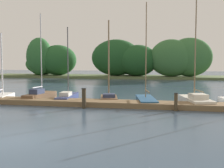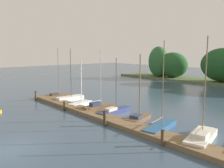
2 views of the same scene
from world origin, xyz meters
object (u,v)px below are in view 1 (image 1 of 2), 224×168
sailboat_5 (109,97)px  mooring_piling_2 (84,98)px  sailboat_2 (2,95)px  sailboat_4 (68,96)px  sailboat_3 (41,95)px  sailboat_7 (195,100)px  mooring_piling_3 (176,102)px  sailboat_6 (146,100)px

sailboat_5 → mooring_piling_2: size_ratio=4.66×
sailboat_2 → sailboat_4: size_ratio=0.93×
sailboat_4 → sailboat_5: (3.29, -0.07, 0.04)m
sailboat_3 → sailboat_7: bearing=-84.5°
mooring_piling_2 → mooring_piling_3: bearing=1.8°
sailboat_3 → sailboat_6: size_ratio=0.93×
sailboat_3 → mooring_piling_3: (10.26, -2.80, 0.17)m
sailboat_4 → mooring_piling_2: size_ratio=4.35×
mooring_piling_2 → sailboat_4: bearing=125.1°
sailboat_4 → sailboat_7: bearing=-99.3°
sailboat_6 → sailboat_5: bearing=70.1°
sailboat_6 → sailboat_7: 3.43m
sailboat_2 → sailboat_5: bearing=-99.6°
sailboat_2 → sailboat_5: 8.58m
sailboat_2 → sailboat_7: size_ratio=0.71×
mooring_piling_3 → mooring_piling_2: bearing=-178.2°
sailboat_2 → sailboat_6: size_ratio=0.73×
sailboat_2 → sailboat_7: sailboat_7 is taller
sailboat_2 → sailboat_6: 11.37m
sailboat_2 → mooring_piling_2: (7.62, -2.76, 0.34)m
sailboat_3 → mooring_piling_2: sailboat_3 is taller
sailboat_2 → sailboat_6: (11.37, 0.10, -0.04)m
sailboat_2 → mooring_piling_3: sailboat_2 is taller
sailboat_3 → mooring_piling_2: (4.44, -2.98, 0.27)m
sailboat_5 → sailboat_6: (2.81, -0.41, -0.07)m
sailboat_3 → mooring_piling_3: 10.63m
sailboat_2 → sailboat_4: 5.30m
mooring_piling_3 → sailboat_3: bearing=164.7°
sailboat_4 → mooring_piling_2: bearing=-151.9°
sailboat_7 → mooring_piling_2: (-7.19, -2.96, 0.31)m
sailboat_3 → sailboat_7: size_ratio=0.91×
sailboat_3 → sailboat_6: bearing=-85.2°
sailboat_5 → mooring_piling_3: (4.88, -3.09, 0.22)m
sailboat_2 → mooring_piling_3: 13.69m
sailboat_5 → mooring_piling_2: sailboat_5 is taller
sailboat_4 → sailboat_2: bearing=89.3°
sailboat_2 → mooring_piling_3: (13.44, -2.58, 0.24)m
sailboat_6 → mooring_piling_3: sailboat_6 is taller
sailboat_4 → mooring_piling_2: (2.35, -3.34, 0.36)m
sailboat_4 → mooring_piling_3: bearing=-118.1°
sailboat_4 → sailboat_6: sailboat_6 is taller
sailboat_7 → sailboat_4: bearing=74.4°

